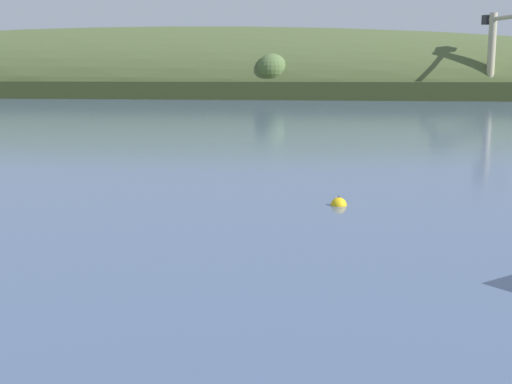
# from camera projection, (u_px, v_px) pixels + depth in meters

# --- Properties ---
(far_shoreline_hill) EXTENTS (470.95, 112.28, 40.82)m
(far_shoreline_hill) POSITION_uv_depth(u_px,v_px,m) (161.00, 94.00, 205.33)
(far_shoreline_hill) COLOR #35401E
(far_shoreline_hill) RESTS_ON ground
(dockside_crane) EXTENTS (6.23, 14.63, 21.30)m
(dockside_crane) POSITION_uv_depth(u_px,v_px,m) (492.00, 57.00, 168.36)
(dockside_crane) COLOR #4C4C51
(dockside_crane) RESTS_ON ground
(mooring_buoy_foreground) EXTENTS (0.77, 0.77, 0.85)m
(mooring_buoy_foreground) POSITION_uv_depth(u_px,v_px,m) (339.00, 205.00, 32.10)
(mooring_buoy_foreground) COLOR yellow
(mooring_buoy_foreground) RESTS_ON ground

